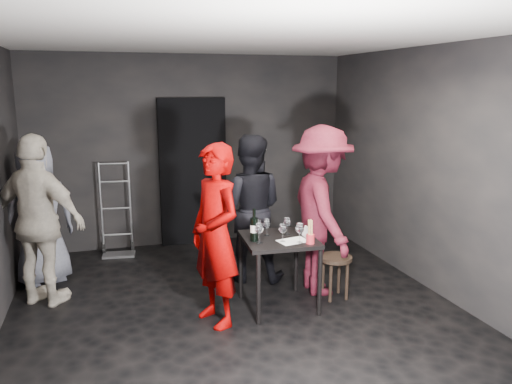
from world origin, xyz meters
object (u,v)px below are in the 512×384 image
object	(u,v)px
hand_truck	(118,238)
breadstick_cup	(310,232)
man_maroon	(322,191)
bystander_grey	(38,208)
wine_bottle	(254,229)
tasting_table	(279,247)
bystander_cream	(38,204)
woman_black	(249,197)
stool	(335,264)
server_red	(215,220)

from	to	relation	value
hand_truck	breadstick_cup	distance (m)	3.12
man_maroon	bystander_grey	bearing A→B (deg)	73.06
hand_truck	breadstick_cup	size ratio (longest dim) A/B	4.93
breadstick_cup	wine_bottle	bearing A→B (deg)	154.07
hand_truck	wine_bottle	distance (m)	2.66
tasting_table	breadstick_cup	world-z (taller)	breadstick_cup
hand_truck	bystander_cream	bearing A→B (deg)	-112.06
woman_black	bystander_cream	world-z (taller)	bystander_cream
hand_truck	bystander_cream	xyz separation A→B (m)	(-0.79, -1.41, 0.85)
tasting_table	man_maroon	size ratio (longest dim) A/B	0.33
stool	woman_black	bearing A→B (deg)	131.91
hand_truck	man_maroon	bearing A→B (deg)	-35.54
bystander_grey	breadstick_cup	world-z (taller)	bystander_grey
tasting_table	bystander_grey	size ratio (longest dim) A/B	0.41
stool	bystander_grey	bearing A→B (deg)	155.65
server_red	woman_black	world-z (taller)	server_red
hand_truck	bystander_grey	xyz separation A→B (m)	(-0.86, -0.80, 0.68)
hand_truck	woman_black	bearing A→B (deg)	-35.84
man_maroon	tasting_table	bearing A→B (deg)	117.87
hand_truck	woman_black	size ratio (longest dim) A/B	0.64
stool	breadstick_cup	size ratio (longest dim) A/B	1.83
tasting_table	stool	distance (m)	0.71
tasting_table	wine_bottle	distance (m)	0.36
hand_truck	woman_black	xyz separation A→B (m)	(1.47, -1.37, 0.77)
man_maroon	stool	bearing A→B (deg)	-157.10
stool	server_red	bearing A→B (deg)	-172.46
hand_truck	bystander_grey	world-z (taller)	bystander_grey
server_red	man_maroon	world-z (taller)	man_maroon
bystander_grey	stool	bearing A→B (deg)	132.89
wine_bottle	breadstick_cup	distance (m)	0.56
tasting_table	man_maroon	world-z (taller)	man_maroon
hand_truck	man_maroon	distance (m)	3.03
bystander_cream	breadstick_cup	distance (m)	2.78
server_red	wine_bottle	distance (m)	0.46
tasting_table	bystander_grey	xyz separation A→B (m)	(-2.40, 1.42, 0.25)
server_red	bystander_grey	world-z (taller)	server_red
hand_truck	bystander_cream	distance (m)	1.83
bystander_grey	breadstick_cup	size ratio (longest dim) A/B	7.03
tasting_table	stool	size ratio (longest dim) A/B	1.60
woman_black	man_maroon	size ratio (longest dim) A/B	0.86
tasting_table	bystander_grey	world-z (taller)	bystander_grey
hand_truck	tasting_table	size ratio (longest dim) A/B	1.69
stool	wine_bottle	size ratio (longest dim) A/B	1.43
stool	bystander_grey	world-z (taller)	bystander_grey
man_maroon	woman_black	bearing A→B (deg)	52.35
woman_black	wine_bottle	distance (m)	0.90
man_maroon	bystander_cream	world-z (taller)	man_maroon
hand_truck	wine_bottle	xyz separation A→B (m)	(1.27, -2.24, 0.65)
bystander_grey	tasting_table	bearing A→B (deg)	126.76
hand_truck	server_red	size ratio (longest dim) A/B	0.62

